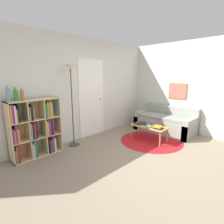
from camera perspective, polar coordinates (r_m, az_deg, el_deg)
The scene contains 16 objects.
ground_plane at distance 3.55m, azimuth 16.07°, elevation -16.54°, with size 14.00×14.00×0.00m, color gray.
wall_back at distance 4.69m, azimuth -8.77°, elevation 7.30°, with size 7.56×0.11×2.60m.
wall_right at distance 5.71m, azimuth 17.94°, elevation 7.80°, with size 0.08×5.30×2.60m.
rug at distance 4.68m, azimuth 12.69°, elevation -9.05°, with size 1.58×1.58×0.01m.
bookshelf at distance 3.93m, azimuth -24.08°, elevation -4.98°, with size 1.00×0.34×1.19m.
floor_lamp at distance 4.08m, azimuth -13.29°, elevation 10.56°, with size 0.30×0.30×1.89m.
couch at distance 5.45m, azimuth 17.10°, elevation -3.36°, with size 0.82×1.67×0.75m.
coffee_table at distance 4.58m, azimuth 11.99°, elevation -5.01°, with size 0.44×0.93×0.39m.
laptop at distance 4.74m, azimuth 9.29°, elevation -3.62°, with size 0.33×0.23×0.02m.
bowl at distance 4.41m, azimuth 11.84°, elevation -4.70°, with size 0.11×0.11×0.05m.
book_stack_on_table at distance 4.37m, azimuth 14.83°, elevation -4.84°, with size 0.16×0.20×0.08m.
cup at distance 4.67m, azimuth 12.69°, elevation -3.56°, with size 0.08×0.08×0.09m.
remote at distance 4.59m, azimuth 11.24°, elevation -4.21°, with size 0.05×0.17×0.02m.
bottle_left at distance 3.69m, azimuth -30.83°, elevation 4.86°, with size 0.07×0.07×0.29m.
bottle_middle at distance 3.72m, azimuth -28.94°, elevation 4.85°, with size 0.08×0.08×0.26m.
bottle_right at distance 3.71m, azimuth -27.26°, elevation 4.83°, with size 0.08×0.08×0.23m.
Camera 1 is at (-2.78, -1.42, 1.67)m, focal length 28.00 mm.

